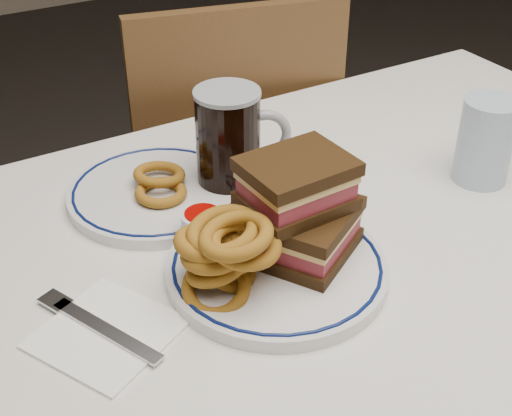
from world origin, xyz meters
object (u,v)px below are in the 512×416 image
main_plate (277,268)px  chair_far (226,175)px  far_plate (156,193)px  beer_mug (230,140)px  reuben_sandwich (303,208)px

main_plate → chair_far: bearing=67.3°
far_plate → beer_mug: bearing=-15.4°
main_plate → beer_mug: 0.22m
beer_mug → far_plate: size_ratio=0.62×
chair_far → main_plate: chair_far is taller
reuben_sandwich → chair_far: bearing=70.3°
far_plate → reuben_sandwich: bearing=-67.2°
main_plate → reuben_sandwich: 0.08m
reuben_sandwich → far_plate: bearing=112.8°
main_plate → beer_mug: bearing=76.4°
beer_mug → main_plate: bearing=-103.6°
chair_far → reuben_sandwich: (-0.22, -0.62, 0.34)m
main_plate → far_plate: 0.24m
reuben_sandwich → beer_mug: 0.20m
reuben_sandwich → beer_mug: bearing=87.1°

